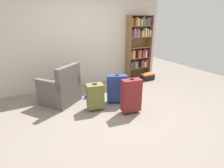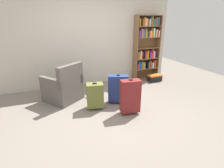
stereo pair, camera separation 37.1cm
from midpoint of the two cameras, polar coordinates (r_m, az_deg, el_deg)
The scene contains 9 objects.
ground_plane at distance 3.71m, azimuth -0.92°, elevation -9.38°, with size 8.77×8.77×0.00m, color slate.
back_wall at distance 5.14m, azimuth -11.53°, elevation 13.89°, with size 5.01×0.10×2.60m, color beige.
bookshelf at distance 5.75m, azimuth 6.72°, elevation 12.24°, with size 0.81×0.27×1.93m.
armchair at distance 4.25m, azimuth -18.47°, elevation -1.77°, with size 0.98×0.98×0.90m.
mug at distance 4.41m, azimuth -10.70°, elevation -4.00°, with size 0.12×0.08×0.10m.
storage_box at distance 5.72m, azimuth 9.52°, elevation 2.36°, with size 0.42×0.23×0.20m.
suitcase_olive at distance 3.76m, azimuth -8.26°, elevation -3.89°, with size 0.38×0.30×0.59m.
suitcase_navy_blue at distance 4.01m, azimuth -1.06°, elevation -1.45°, with size 0.48×0.35×0.68m.
suitcase_dark_red at distance 3.58m, azimuth 3.23°, elevation -3.73°, with size 0.41×0.25×0.74m.
Camera 1 is at (-1.61, -2.81, 1.83)m, focal length 28.54 mm.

